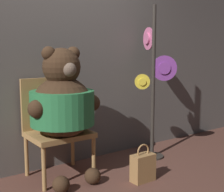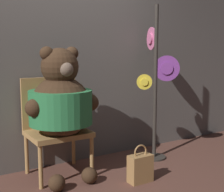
{
  "view_description": "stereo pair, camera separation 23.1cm",
  "coord_description": "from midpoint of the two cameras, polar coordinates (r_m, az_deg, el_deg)",
  "views": [
    {
      "loc": [
        -1.39,
        -2.46,
        1.26
      ],
      "look_at": [
        0.54,
        0.23,
        0.79
      ],
      "focal_mm": 50.0,
      "sensor_mm": 36.0,
      "label": 1
    },
    {
      "loc": [
        -1.2,
        -2.59,
        1.26
      ],
      "look_at": [
        0.54,
        0.23,
        0.79
      ],
      "focal_mm": 50.0,
      "sensor_mm": 36.0,
      "label": 2
    }
  ],
  "objects": [
    {
      "name": "ground_plane",
      "position": [
        3.1,
        -8.03,
        -15.98
      ],
      "size": [
        14.0,
        14.0,
        0.0
      ],
      "primitive_type": "plane",
      "color": "brown"
    },
    {
      "name": "hat_display_rack",
      "position": [
        3.7,
        5.89,
        2.49
      ],
      "size": [
        0.41,
        0.44,
        1.79
      ],
      "color": "#332D28",
      "rests_on": "ground_plane"
    },
    {
      "name": "wall_back",
      "position": [
        3.45,
        -13.66,
        6.6
      ],
      "size": [
        8.0,
        0.1,
        2.37
      ],
      "color": "#66605B",
      "rests_on": "ground_plane"
    },
    {
      "name": "handbag_on_ground",
      "position": [
        3.13,
        3.53,
        -12.88
      ],
      "size": [
        0.24,
        0.13,
        0.38
      ],
      "color": "#A87A47",
      "rests_on": "ground_plane"
    },
    {
      "name": "teddy_bear",
      "position": [
        3.07,
        -11.15,
        -1.38
      ],
      "size": [
        0.75,
        0.66,
        1.31
      ],
      "color": "#3D2819",
      "rests_on": "ground_plane"
    },
    {
      "name": "chair",
      "position": [
        3.27,
        -12.37,
        -4.99
      ],
      "size": [
        0.59,
        0.5,
        1.0
      ],
      "color": "#B2844C",
      "rests_on": "ground_plane"
    }
  ]
}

